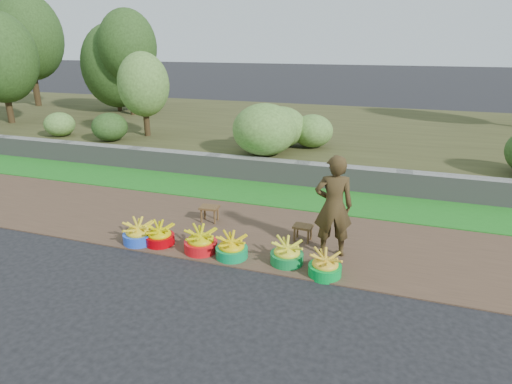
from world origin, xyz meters
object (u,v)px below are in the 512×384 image
(basin_c, at_px, (201,242))
(vendor_woman, at_px, (333,206))
(basin_e, at_px, (287,254))
(stool_right, at_px, (303,229))
(basin_d, at_px, (232,248))
(basin_f, at_px, (325,266))
(basin_b, at_px, (160,236))
(basin_a, at_px, (139,234))
(stool_left, at_px, (209,210))

(basin_c, bearing_deg, vendor_woman, 15.87)
(basin_e, distance_m, stool_right, 0.83)
(basin_c, bearing_deg, basin_d, -2.89)
(basin_d, bearing_deg, basin_f, -2.95)
(basin_c, relative_size, basin_e, 1.06)
(basin_b, xyz_separation_m, basin_e, (2.14, 0.04, 0.01))
(basin_e, distance_m, basin_f, 0.63)
(basin_a, bearing_deg, basin_c, 2.23)
(basin_b, relative_size, basin_f, 1.01)
(basin_c, bearing_deg, basin_a, -177.77)
(basin_d, distance_m, vendor_woman, 1.68)
(basin_e, distance_m, vendor_woman, 1.01)
(basin_e, bearing_deg, basin_c, -177.43)
(basin_c, bearing_deg, basin_e, 2.57)
(basin_f, bearing_deg, basin_b, 177.42)
(basin_b, bearing_deg, basin_d, -2.16)
(basin_a, bearing_deg, stool_right, 20.00)
(basin_a, distance_m, basin_f, 3.10)
(basin_d, relative_size, stool_right, 1.52)
(basin_c, relative_size, vendor_woman, 0.33)
(stool_right, bearing_deg, basin_f, -61.01)
(basin_d, height_order, stool_right, basin_d)
(basin_d, relative_size, basin_e, 1.00)
(basin_f, xyz_separation_m, stool_left, (-2.35, 1.23, 0.10))
(basin_d, xyz_separation_m, basin_f, (1.46, -0.08, -0.01))
(basin_f, xyz_separation_m, vendor_woman, (-0.02, 0.66, 0.66))
(basin_d, bearing_deg, basin_e, 5.98)
(basin_f, bearing_deg, vendor_woman, 92.16)
(basin_a, xyz_separation_m, basin_f, (3.10, -0.06, -0.01))
(vendor_woman, bearing_deg, stool_left, -28.78)
(basin_a, relative_size, vendor_woman, 0.32)
(basin_c, distance_m, basin_d, 0.54)
(basin_a, xyz_separation_m, vendor_woman, (3.08, 0.60, 0.65))
(basin_a, xyz_separation_m, basin_d, (1.64, 0.02, -0.01))
(basin_c, xyz_separation_m, stool_right, (1.45, 0.89, 0.06))
(basin_c, relative_size, stool_right, 1.61)
(basin_f, height_order, vendor_woman, vendor_woman)
(basin_a, relative_size, stool_right, 1.58)
(basin_a, relative_size, basin_d, 1.03)
(basin_e, height_order, basin_f, basin_e)
(basin_f, bearing_deg, basin_d, 177.05)
(basin_a, relative_size, basin_c, 0.98)
(basin_a, distance_m, basin_e, 2.50)
(basin_d, distance_m, stool_left, 1.46)
(stool_left, relative_size, vendor_woman, 0.22)
(basin_b, height_order, basin_f, basin_b)
(basin_a, xyz_separation_m, basin_e, (2.50, 0.11, -0.01))
(basin_e, xyz_separation_m, vendor_woman, (0.58, 0.50, 0.65))
(basin_a, relative_size, stool_left, 1.45)
(basin_f, distance_m, stool_right, 1.13)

